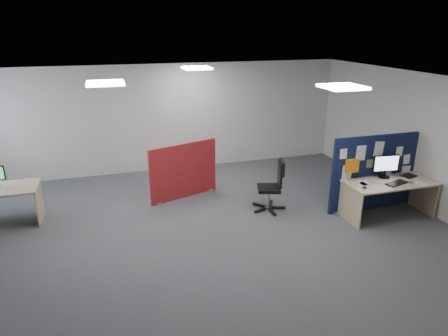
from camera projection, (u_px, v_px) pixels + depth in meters
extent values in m
plane|color=#4E5156|center=(204.00, 229.00, 7.40)|extent=(9.00, 9.00, 0.00)
cube|color=white|center=(201.00, 82.00, 6.49)|extent=(9.00, 7.00, 0.02)
cube|color=silver|center=(170.00, 118.00, 10.10)|extent=(9.00, 0.02, 2.70)
cube|color=silver|center=(291.00, 272.00, 3.79)|extent=(9.00, 0.02, 2.70)
cube|color=silver|center=(416.00, 140.00, 8.17)|extent=(0.02, 7.00, 2.70)
cube|color=white|center=(343.00, 87.00, 6.14)|extent=(0.60, 0.60, 0.04)
cube|color=white|center=(105.00, 83.00, 6.55)|extent=(0.60, 0.60, 0.04)
cube|color=white|center=(197.00, 68.00, 8.89)|extent=(0.60, 0.60, 0.04)
cube|color=#0F1937|center=(373.00, 173.00, 7.99)|extent=(1.89, 0.06, 1.56)
cube|color=#A7A8AC|center=(335.00, 212.00, 8.03)|extent=(0.08, 0.30, 0.04)
cube|color=#A7A8AC|center=(401.00, 203.00, 8.46)|extent=(0.08, 0.30, 0.04)
cube|color=white|center=(344.00, 154.00, 7.59)|extent=(0.15, 0.01, 0.20)
cube|color=white|center=(361.00, 153.00, 7.70)|extent=(0.21, 0.01, 0.30)
cube|color=white|center=(379.00, 149.00, 7.79)|extent=(0.21, 0.01, 0.30)
cube|color=white|center=(399.00, 151.00, 7.96)|extent=(0.15, 0.01, 0.20)
cube|color=white|center=(347.00, 173.00, 7.75)|extent=(0.21, 0.01, 0.30)
cube|color=white|center=(387.00, 170.00, 8.02)|extent=(0.21, 0.01, 0.30)
cube|color=white|center=(407.00, 159.00, 8.07)|extent=(0.15, 0.01, 0.20)
cube|color=white|center=(367.00, 185.00, 8.00)|extent=(0.21, 0.01, 0.30)
cube|color=white|center=(405.00, 173.00, 8.18)|extent=(0.21, 0.01, 0.30)
cube|color=gold|center=(371.00, 164.00, 7.85)|extent=(0.24, 0.01, 0.18)
cube|color=orange|center=(352.00, 166.00, 7.68)|extent=(0.25, 0.10, 0.25)
cube|color=tan|center=(390.00, 182.00, 7.67)|extent=(1.75, 0.78, 0.03)
cube|color=tan|center=(350.00, 205.00, 7.57)|extent=(0.03, 0.72, 0.70)
cube|color=tan|center=(423.00, 195.00, 8.03)|extent=(0.03, 0.72, 0.70)
cube|color=tan|center=(377.00, 184.00, 8.05)|extent=(1.58, 0.02, 0.30)
cylinder|color=black|center=(384.00, 177.00, 7.89)|extent=(0.22, 0.22, 0.02)
cube|color=black|center=(384.00, 174.00, 7.86)|extent=(0.05, 0.04, 0.11)
cube|color=black|center=(386.00, 163.00, 7.79)|extent=(0.53, 0.10, 0.33)
cube|color=silver|center=(387.00, 164.00, 7.77)|extent=(0.49, 0.06, 0.29)
cube|color=black|center=(397.00, 183.00, 7.57)|extent=(0.48, 0.29, 0.02)
cube|color=#A7A8AC|center=(410.00, 182.00, 7.61)|extent=(0.10, 0.07, 0.03)
cube|color=black|center=(409.00, 176.00, 7.95)|extent=(0.34, 0.30, 0.01)
cube|color=#A82815|center=(184.00, 171.00, 8.59)|extent=(1.55, 0.58, 1.21)
cube|color=#A7A8AC|center=(155.00, 200.00, 8.61)|extent=(0.08, 0.30, 0.04)
cube|color=#A7A8AC|center=(214.00, 193.00, 8.97)|extent=(0.08, 0.30, 0.04)
cube|color=tan|center=(40.00, 203.00, 7.66)|extent=(0.03, 0.72, 0.70)
cube|color=black|center=(278.00, 208.00, 8.19)|extent=(0.29, 0.13, 0.04)
cube|color=black|center=(270.00, 203.00, 8.38)|extent=(0.21, 0.27, 0.04)
cube|color=black|center=(259.00, 205.00, 8.31)|extent=(0.21, 0.26, 0.04)
cube|color=black|center=(260.00, 210.00, 8.07)|extent=(0.29, 0.14, 0.04)
cube|color=black|center=(272.00, 212.00, 8.00)|extent=(0.05, 0.29, 0.04)
cylinder|color=#A7A8AC|center=(268.00, 199.00, 8.12)|extent=(0.06, 0.06, 0.41)
cube|color=black|center=(269.00, 188.00, 8.04)|extent=(0.56, 0.56, 0.07)
cube|color=black|center=(280.00, 174.00, 7.94)|extent=(0.17, 0.40, 0.48)
cube|color=black|center=(282.00, 167.00, 7.89)|extent=(0.16, 0.37, 0.29)
cube|color=white|center=(364.00, 185.00, 7.49)|extent=(0.23, 0.31, 0.00)
cube|color=white|center=(364.00, 182.00, 7.63)|extent=(0.25, 0.32, 0.00)
cube|color=white|center=(420.00, 183.00, 7.58)|extent=(0.27, 0.34, 0.00)
cube|color=white|center=(364.00, 190.00, 7.27)|extent=(0.24, 0.32, 0.00)
cube|color=white|center=(388.00, 176.00, 7.96)|extent=(0.24, 0.32, 0.00)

